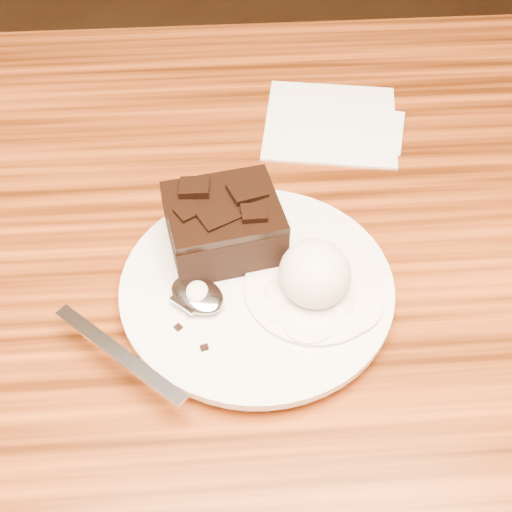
{
  "coord_description": "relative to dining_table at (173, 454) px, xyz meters",
  "views": [
    {
      "loc": [
        0.08,
        -0.38,
        1.18
      ],
      "look_at": [
        0.11,
        -0.03,
        0.79
      ],
      "focal_mm": 46.15,
      "sensor_mm": 36.0,
      "label": 1
    }
  ],
  "objects": [
    {
      "name": "crumb_b",
      "position": [
        0.04,
        -0.08,
        0.39
      ],
      "size": [
        0.01,
        0.01,
        0.0
      ],
      "primitive_type": "cube",
      "rotation": [
        0.0,
        0.0,
        0.71
      ],
      "color": "black",
      "rests_on": "plate"
    },
    {
      "name": "dining_table",
      "position": [
        0.0,
        0.0,
        0.0
      ],
      "size": [
        1.2,
        0.8,
        0.75
      ],
      "primitive_type": null,
      "color": "#331404",
      "rests_on": "floor"
    },
    {
      "name": "crumb_a",
      "position": [
        0.15,
        -0.09,
        0.4
      ],
      "size": [
        0.01,
        0.01,
        0.0
      ],
      "primitive_type": "cube",
      "rotation": [
        0.0,
        0.0,
        0.82
      ],
      "color": "black",
      "rests_on": "plate"
    },
    {
      "name": "napkin",
      "position": [
        0.2,
        0.19,
        0.38
      ],
      "size": [
        0.16,
        0.16,
        0.01
      ],
      "primitive_type": "cube",
      "rotation": [
        0.0,
        0.0,
        -0.17
      ],
      "color": "white",
      "rests_on": "dining_table"
    },
    {
      "name": "brownie",
      "position": [
        0.08,
        0.0,
        0.41
      ],
      "size": [
        0.1,
        0.09,
        0.04
      ],
      "primitive_type": "cube",
      "rotation": [
        0.0,
        0.0,
        0.18
      ],
      "color": "black",
      "rests_on": "plate"
    },
    {
      "name": "crumb_c",
      "position": [
        0.06,
        -0.1,
        0.4
      ],
      "size": [
        0.01,
        0.01,
        0.0
      ],
      "primitive_type": "cube",
      "rotation": [
        0.0,
        0.0,
        0.25
      ],
      "color": "black",
      "rests_on": "plate"
    },
    {
      "name": "plate",
      "position": [
        0.11,
        -0.04,
        0.38
      ],
      "size": [
        0.22,
        0.22,
        0.02
      ],
      "primitive_type": "cylinder",
      "color": "white",
      "rests_on": "dining_table"
    },
    {
      "name": "melt_puddle",
      "position": [
        0.15,
        -0.05,
        0.39
      ],
      "size": [
        0.11,
        0.11,
        0.0
      ],
      "primitive_type": "cylinder",
      "color": "white",
      "rests_on": "plate"
    },
    {
      "name": "spoon",
      "position": [
        0.06,
        -0.06,
        0.4
      ],
      "size": [
        0.16,
        0.15,
        0.01
      ],
      "primitive_type": null,
      "rotation": [
        0.0,
        0.0,
        0.83
      ],
      "color": "silver",
      "rests_on": "plate"
    },
    {
      "name": "ice_cream_scoop",
      "position": [
        0.15,
        -0.05,
        0.41
      ],
      "size": [
        0.06,
        0.06,
        0.05
      ],
      "primitive_type": "ellipsoid",
      "color": "white",
      "rests_on": "plate"
    }
  ]
}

